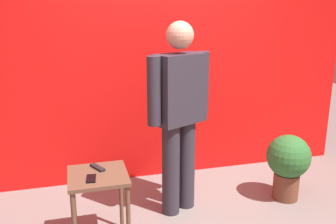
# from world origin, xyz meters

# --- Properties ---
(back_wall_red) EXTENTS (4.46, 0.12, 3.27)m
(back_wall_red) POSITION_xyz_m (0.00, 1.52, 1.63)
(back_wall_red) COLOR red
(back_wall_red) RESTS_ON ground_plane
(standing_person) EXTENTS (0.69, 0.42, 1.81)m
(standing_person) POSITION_xyz_m (-0.09, 0.64, 1.01)
(standing_person) COLOR #2D2D38
(standing_person) RESTS_ON ground_plane
(side_table) EXTENTS (0.46, 0.46, 0.64)m
(side_table) POSITION_xyz_m (-0.88, 0.25, 0.52)
(side_table) COLOR brown
(side_table) RESTS_ON ground_plane
(cell_phone) EXTENTS (0.08, 0.15, 0.01)m
(cell_phone) POSITION_xyz_m (-0.93, 0.17, 0.64)
(cell_phone) COLOR black
(cell_phone) RESTS_ON side_table
(tv_remote) EXTENTS (0.12, 0.17, 0.02)m
(tv_remote) POSITION_xyz_m (-0.87, 0.35, 0.65)
(tv_remote) COLOR black
(tv_remote) RESTS_ON side_table
(potted_plant) EXTENTS (0.44, 0.44, 0.69)m
(potted_plant) POSITION_xyz_m (1.05, 0.55, 0.41)
(potted_plant) COLOR brown
(potted_plant) RESTS_ON ground_plane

